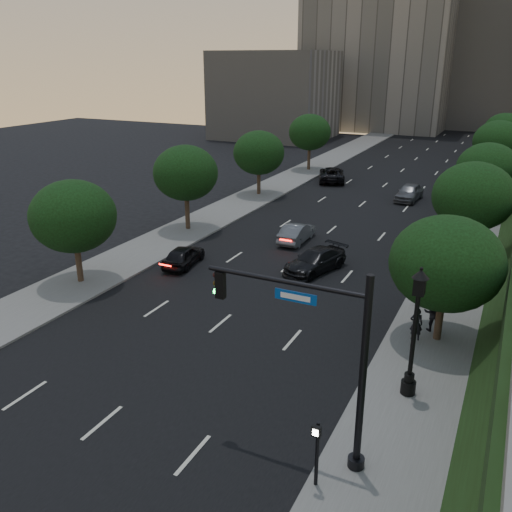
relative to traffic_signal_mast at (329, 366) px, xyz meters
The scene contains 27 objects.
ground 9.20m from the traffic_signal_mast, 164.71° to the left, with size 160.00×160.00×0.00m, color black.
road_surface 33.44m from the traffic_signal_mast, 104.18° to the left, with size 16.00×140.00×0.02m, color black.
sidewalk_right 32.49m from the traffic_signal_mast, 86.25° to the left, with size 4.50×140.00×0.15m, color slate.
sidewalk_left 37.28m from the traffic_signal_mast, 119.71° to the left, with size 4.50×140.00×0.15m, color slate.
office_block_left 97.57m from the traffic_signal_mast, 103.22° to the left, with size 26.00×20.00×32.00m, color gray.
office_block_mid 104.66m from the traffic_signal_mast, 91.18° to the left, with size 22.00×18.00×26.00m, color gray.
office_block_filler 79.96m from the traffic_signal_mast, 115.30° to the left, with size 18.00×16.00×14.00m, color gray.
tree_right_a 10.46m from the traffic_signal_mast, 78.07° to the left, with size 5.20×5.20×6.24m.
tree_right_b 22.35m from the traffic_signal_mast, 84.45° to the left, with size 5.20×5.20×6.74m.
tree_right_c 35.29m from the traffic_signal_mast, 86.49° to the left, with size 5.20×5.20×6.24m.
tree_right_d 49.28m from the traffic_signal_mast, 87.49° to the left, with size 5.20×5.20×6.74m.
tree_right_e 64.26m from the traffic_signal_mast, 88.07° to the left, with size 5.20×5.20×6.24m.
tree_left_a 20.20m from the traffic_signal_mast, 155.96° to the left, with size 5.00×5.00×6.34m.
tree_left_b 27.38m from the traffic_signal_mast, 132.36° to the left, with size 5.00×5.00×6.71m.
tree_left_c 38.00m from the traffic_signal_mast, 119.03° to the left, with size 5.00×5.00×6.34m.
tree_left_d 50.71m from the traffic_signal_mast, 111.33° to the left, with size 5.00×5.00×6.71m.
traffic_signal_mast is the anchor object (origin of this frame).
street_lamp 5.40m from the traffic_signal_mast, 70.14° to the left, with size 0.64×0.64×5.62m.
pedestrian_signal 2.53m from the traffic_signal_mast, 82.97° to the right, with size 0.30×0.33×2.50m.
sedan_near_left 19.94m from the traffic_signal_mast, 136.98° to the left, with size 1.61×4.01×1.37m, color black.
sedan_mid_left 23.51m from the traffic_signal_mast, 114.24° to the left, with size 1.51×4.33×1.43m, color #5B5D63.
sedan_far_left 44.80m from the traffic_signal_mast, 108.16° to the left, with size 2.65×5.75×1.60m, color black.
sedan_near_right 17.68m from the traffic_signal_mast, 111.16° to the left, with size 2.00×4.93×1.43m, color black.
sedan_far_right 37.95m from the traffic_signal_mast, 96.89° to the left, with size 1.91×4.75×1.62m, color #5A5C61.
pedestrian_a 10.08m from the traffic_signal_mast, 82.81° to the left, with size 0.60×0.40×1.65m, color black.
pedestrian_b 11.41m from the traffic_signal_mast, 80.75° to the left, with size 0.92×0.72×1.90m, color black.
pedestrian_c 14.00m from the traffic_signal_mast, 86.97° to the left, with size 0.96×0.40×1.64m, color black.
Camera 1 is at (12.58, -16.67, 12.88)m, focal length 38.00 mm.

